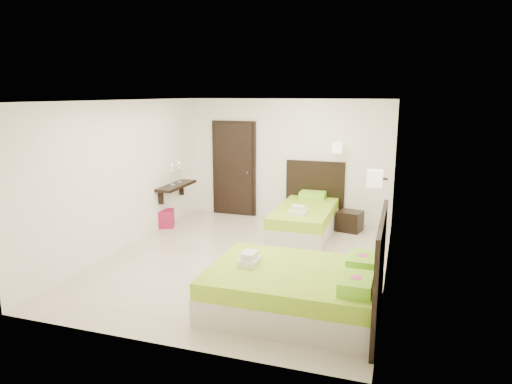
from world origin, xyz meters
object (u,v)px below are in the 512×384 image
(ottoman, at_px, (165,218))
(nightstand, at_px, (350,221))
(bed_double, at_px, (300,288))
(bed_single, at_px, (305,218))

(ottoman, bearing_deg, nightstand, 13.73)
(bed_double, relative_size, nightstand, 4.66)
(nightstand, relative_size, ottoman, 1.28)
(nightstand, height_order, ottoman, nightstand)
(bed_double, height_order, nightstand, bed_double)
(nightstand, xyz_separation_m, ottoman, (-3.67, -0.90, -0.03))
(nightstand, bearing_deg, ottoman, -152.18)
(bed_single, distance_m, ottoman, 2.89)
(bed_single, xyz_separation_m, bed_double, (0.63, -3.29, 0.00))
(bed_double, relative_size, ottoman, 5.99)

